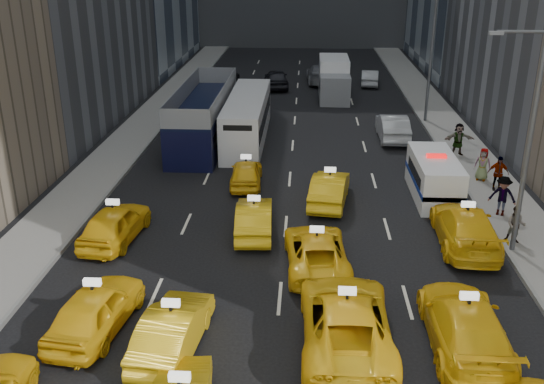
# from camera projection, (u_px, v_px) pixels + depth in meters

# --- Properties ---
(sidewalk_west) EXTENTS (3.00, 90.00, 0.15)m
(sidewalk_west) POSITION_uv_depth(u_px,v_px,m) (124.00, 146.00, 37.79)
(sidewalk_west) COLOR gray
(sidewalk_west) RESTS_ON ground
(sidewalk_east) EXTENTS (3.00, 90.00, 0.15)m
(sidewalk_east) POSITION_uv_depth(u_px,v_px,m) (465.00, 152.00, 36.68)
(sidewalk_east) COLOR gray
(sidewalk_east) RESTS_ON ground
(curb_west) EXTENTS (0.15, 90.00, 0.18)m
(curb_west) POSITION_uv_depth(u_px,v_px,m) (147.00, 146.00, 37.71)
(curb_west) COLOR slate
(curb_west) RESTS_ON ground
(curb_east) EXTENTS (0.15, 90.00, 0.18)m
(curb_east) POSITION_uv_depth(u_px,v_px,m) (441.00, 151.00, 36.75)
(curb_east) COLOR slate
(curb_east) RESTS_ON ground
(streetlight_near) EXTENTS (2.15, 0.22, 9.00)m
(streetlight_near) POSITION_uv_depth(u_px,v_px,m) (527.00, 137.00, 22.90)
(streetlight_near) COLOR #595B60
(streetlight_near) RESTS_ON ground
(streetlight_far) EXTENTS (2.15, 0.22, 9.00)m
(streetlight_far) POSITION_uv_depth(u_px,v_px,m) (430.00, 53.00, 41.42)
(streetlight_far) COLOR #595B60
(streetlight_far) RESTS_ON ground
(taxi_8) EXTENTS (2.44, 4.78, 1.56)m
(taxi_8) POSITION_uv_depth(u_px,v_px,m) (96.00, 309.00, 19.45)
(taxi_8) COLOR yellow
(taxi_8) RESTS_ON ground
(taxi_9) EXTENTS (1.99, 4.54, 1.45)m
(taxi_9) POSITION_uv_depth(u_px,v_px,m) (173.00, 329.00, 18.51)
(taxi_9) COLOR yellow
(taxi_9) RESTS_ON ground
(taxi_10) EXTENTS (2.84, 6.02, 1.66)m
(taxi_10) POSITION_uv_depth(u_px,v_px,m) (346.00, 320.00, 18.79)
(taxi_10) COLOR yellow
(taxi_10) RESTS_ON ground
(taxi_11) EXTENTS (2.32, 5.60, 1.62)m
(taxi_11) POSITION_uv_depth(u_px,v_px,m) (465.00, 325.00, 18.60)
(taxi_11) COLOR yellow
(taxi_11) RESTS_ON ground
(taxi_12) EXTENTS (2.32, 4.74, 1.56)m
(taxi_12) POSITION_uv_depth(u_px,v_px,m) (115.00, 224.00, 25.48)
(taxi_12) COLOR yellow
(taxi_12) RESTS_ON ground
(taxi_13) EXTENTS (1.76, 4.43, 1.43)m
(taxi_13) POSITION_uv_depth(u_px,v_px,m) (254.00, 218.00, 26.17)
(taxi_13) COLOR yellow
(taxi_13) RESTS_ON ground
(taxi_14) EXTENTS (2.71, 5.19, 1.39)m
(taxi_14) POSITION_uv_depth(u_px,v_px,m) (316.00, 251.00, 23.39)
(taxi_14) COLOR yellow
(taxi_14) RESTS_ON ground
(taxi_15) EXTENTS (2.50, 5.68, 1.62)m
(taxi_15) POSITION_uv_depth(u_px,v_px,m) (465.00, 227.00, 25.10)
(taxi_15) COLOR yellow
(taxi_15) RESTS_ON ground
(taxi_16) EXTENTS (1.75, 4.02, 1.35)m
(taxi_16) POSITION_uv_depth(u_px,v_px,m) (246.00, 173.00, 31.54)
(taxi_16) COLOR yellow
(taxi_16) RESTS_ON ground
(taxi_17) EXTENTS (2.23, 4.79, 1.52)m
(taxi_17) POSITION_uv_depth(u_px,v_px,m) (329.00, 189.00, 29.24)
(taxi_17) COLOR yellow
(taxi_17) RESTS_ON ground
(nypd_van) EXTENTS (2.49, 5.36, 2.23)m
(nypd_van) POSITION_uv_depth(u_px,v_px,m) (434.00, 178.00, 29.93)
(nypd_van) COLOR white
(nypd_van) RESTS_ON ground
(double_decker) EXTENTS (2.81, 12.21, 3.55)m
(double_decker) POSITION_uv_depth(u_px,v_px,m) (204.00, 114.00, 38.51)
(double_decker) COLOR black
(double_decker) RESTS_ON ground
(city_bus) EXTENTS (2.91, 11.14, 2.85)m
(city_bus) POSITION_uv_depth(u_px,v_px,m) (247.00, 118.00, 38.83)
(city_bus) COLOR silver
(city_bus) RESTS_ON ground
(box_truck) EXTENTS (2.82, 7.05, 3.16)m
(box_truck) POSITION_uv_depth(u_px,v_px,m) (334.00, 79.00, 49.89)
(box_truck) COLOR white
(box_truck) RESTS_ON ground
(misc_car_0) EXTENTS (1.75, 4.99, 1.64)m
(misc_car_0) POSITION_uv_depth(u_px,v_px,m) (392.00, 127.00, 39.15)
(misc_car_0) COLOR #B9BCC2
(misc_car_0) RESTS_ON ground
(misc_car_1) EXTENTS (2.81, 6.04, 1.68)m
(misc_car_1) POSITION_uv_depth(u_px,v_px,m) (221.00, 80.00, 53.04)
(misc_car_1) COLOR black
(misc_car_1) RESTS_ON ground
(misc_car_2) EXTENTS (2.60, 5.83, 1.66)m
(misc_car_2) POSITION_uv_depth(u_px,v_px,m) (320.00, 74.00, 55.66)
(misc_car_2) COLOR gray
(misc_car_2) RESTS_ON ground
(misc_car_3) EXTENTS (2.55, 5.07, 1.66)m
(misc_car_3) POSITION_uv_depth(u_px,v_px,m) (276.00, 79.00, 53.53)
(misc_car_3) COLOR black
(misc_car_3) RESTS_ON ground
(misc_car_4) EXTENTS (1.86, 4.33, 1.39)m
(misc_car_4) POSITION_uv_depth(u_px,v_px,m) (370.00, 78.00, 54.67)
(misc_car_4) COLOR #A3A4AB
(misc_car_4) RESTS_ON ground
(pedestrian_1) EXTENTS (0.88, 0.69, 1.59)m
(pedestrian_1) POSITION_uv_depth(u_px,v_px,m) (516.00, 225.00, 25.01)
(pedestrian_1) COLOR gray
(pedestrian_1) RESTS_ON sidewalk_east
(pedestrian_2) EXTENTS (1.31, 0.92, 1.87)m
(pedestrian_2) POSITION_uv_depth(u_px,v_px,m) (503.00, 196.00, 27.55)
(pedestrian_2) COLOR gray
(pedestrian_2) RESTS_ON sidewalk_east
(pedestrian_3) EXTENTS (1.09, 0.59, 1.78)m
(pedestrian_3) POSITION_uv_depth(u_px,v_px,m) (498.00, 173.00, 30.46)
(pedestrian_3) COLOR gray
(pedestrian_3) RESTS_ON sidewalk_east
(pedestrian_4) EXTENTS (0.96, 0.75, 1.74)m
(pedestrian_4) POSITION_uv_depth(u_px,v_px,m) (483.00, 164.00, 31.79)
(pedestrian_4) COLOR gray
(pedestrian_4) RESTS_ON sidewalk_east
(pedestrian_5) EXTENTS (1.81, 0.70, 1.91)m
(pedestrian_5) POSITION_uv_depth(u_px,v_px,m) (458.00, 139.00, 35.64)
(pedestrian_5) COLOR gray
(pedestrian_5) RESTS_ON sidewalk_east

